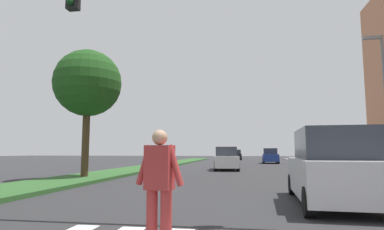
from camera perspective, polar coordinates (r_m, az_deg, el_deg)
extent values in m
plane|color=#2D2D30|center=(27.25, 8.91, -9.30)|extent=(140.00, 140.00, 0.00)
cube|color=#2D5B28|center=(26.45, -8.17, -9.24)|extent=(2.97, 64.00, 0.15)
cylinder|color=#4C3823|center=(16.94, -18.37, -4.09)|extent=(0.36, 0.36, 3.68)
sphere|color=#1E4C19|center=(17.28, -18.03, 5.42)|extent=(3.40, 3.40, 3.40)
cube|color=#9E9991|center=(26.47, 27.06, -8.60)|extent=(3.00, 64.00, 0.15)
sphere|color=#0F3F19|center=(8.39, -20.79, 18.29)|extent=(0.16, 0.16, 0.16)
cube|color=gray|center=(20.48, 29.27, 11.90)|extent=(0.90, 0.24, 0.16)
cylinder|color=#B23333|center=(4.65, -4.63, -18.36)|extent=(0.19, 0.19, 0.85)
cylinder|color=#B23333|center=(4.75, -7.15, -18.08)|extent=(0.19, 0.19, 0.85)
cube|color=#B23333|center=(4.60, -5.80, -9.23)|extent=(0.42, 0.31, 0.62)
cylinder|color=#B23333|center=(4.50, -3.03, -8.93)|extent=(0.28, 0.14, 0.58)
cylinder|color=#B23333|center=(4.72, -8.43, -8.75)|extent=(0.28, 0.14, 0.58)
sphere|color=tan|center=(4.60, -5.74, -4.00)|extent=(0.26, 0.26, 0.22)
cube|color=#B7B7BC|center=(9.37, 23.73, -10.11)|extent=(2.13, 4.69, 0.96)
cube|color=#2D333D|center=(9.12, 23.77, -4.72)|extent=(1.80, 2.61, 0.79)
cylinder|color=black|center=(11.11, 17.38, -11.68)|extent=(0.25, 0.65, 0.64)
cylinder|color=black|center=(11.39, 26.30, -11.17)|extent=(0.25, 0.65, 0.64)
cylinder|color=black|center=(7.45, 20.02, -14.30)|extent=(0.25, 0.65, 0.64)
cube|color=silver|center=(24.32, 6.02, -8.21)|extent=(2.11, 4.53, 0.82)
cube|color=#2D333D|center=(24.09, 6.02, -6.45)|extent=(1.68, 2.11, 0.67)
cylinder|color=black|center=(26.06, 4.17, -8.79)|extent=(0.28, 0.66, 0.64)
cylinder|color=black|center=(26.12, 7.59, -8.75)|extent=(0.28, 0.66, 0.64)
cylinder|color=black|center=(22.58, 4.22, -9.15)|extent=(0.28, 0.66, 0.64)
cylinder|color=black|center=(22.64, 8.18, -9.10)|extent=(0.28, 0.66, 0.64)
cube|color=navy|center=(38.79, 13.76, -7.39)|extent=(1.91, 4.58, 0.83)
cube|color=#2D333D|center=(39.01, 13.71, -6.27)|extent=(1.61, 2.09, 0.68)
cylinder|color=black|center=(37.03, 15.12, -7.89)|extent=(0.24, 0.65, 0.64)
cylinder|color=black|center=(36.96, 12.65, -7.96)|extent=(0.24, 0.65, 0.64)
cylinder|color=black|center=(40.64, 14.79, -7.75)|extent=(0.24, 0.65, 0.64)
cylinder|color=black|center=(40.58, 12.54, -7.82)|extent=(0.24, 0.65, 0.64)
cube|color=black|center=(53.30, 7.82, -7.23)|extent=(1.88, 4.38, 0.79)
cube|color=#2D333D|center=(53.07, 7.81, -6.46)|extent=(1.58, 2.00, 0.65)
cylinder|color=black|center=(55.01, 6.99, -7.53)|extent=(0.24, 0.65, 0.64)
cylinder|color=black|center=(55.02, 8.62, -7.50)|extent=(0.24, 0.65, 0.64)
cylinder|color=black|center=(51.59, 6.98, -7.60)|extent=(0.24, 0.65, 0.64)
cylinder|color=black|center=(51.61, 8.72, -7.57)|extent=(0.24, 0.65, 0.64)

